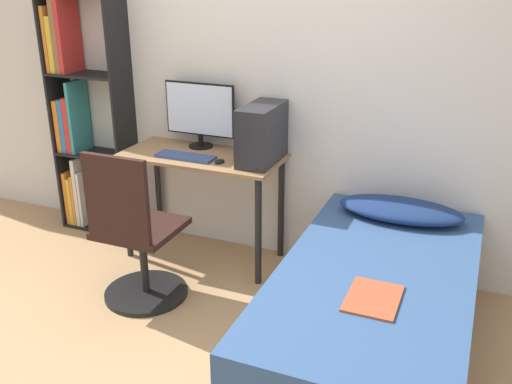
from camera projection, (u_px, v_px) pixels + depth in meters
name	position (u px, v px, depth m)	size (l,w,h in m)	color
ground_plane	(155.00, 368.00, 3.01)	(14.00, 14.00, 0.00)	tan
wall_back	(263.00, 81.00, 3.85)	(8.00, 0.05, 2.50)	silver
desk	(202.00, 173.00, 3.95)	(1.11, 0.53, 0.77)	#997047
bookshelf	(80.00, 116.00, 4.36)	(0.60, 0.27, 1.85)	black
office_chair	(136.00, 244.00, 3.49)	(0.53, 0.53, 1.01)	black
bed	(373.00, 315.00, 3.01)	(0.99, 1.91, 0.53)	#4C3D2D
pillow	(400.00, 210.00, 3.49)	(0.76, 0.36, 0.11)	navy
magazine	(373.00, 298.00, 2.65)	(0.24, 0.32, 0.01)	#B24C2D
monitor	(200.00, 112.00, 3.98)	(0.53, 0.18, 0.46)	black
keyboard	(185.00, 157.00, 3.83)	(0.41, 0.14, 0.02)	#33477A
pc_tower	(262.00, 134.00, 3.70)	(0.21, 0.44, 0.38)	#232328
mouse	(219.00, 161.00, 3.74)	(0.06, 0.09, 0.02)	black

